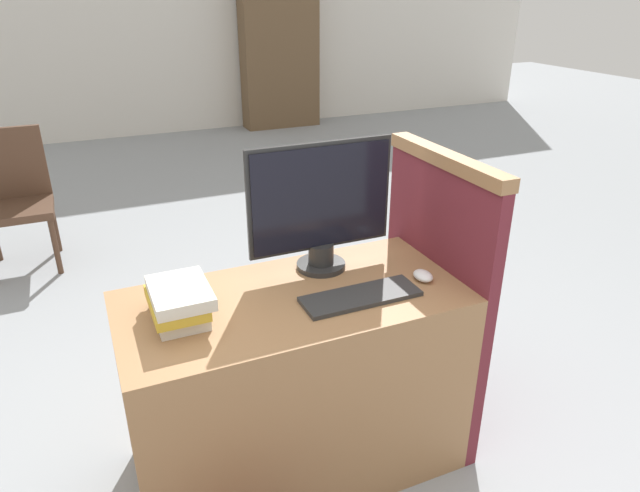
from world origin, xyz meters
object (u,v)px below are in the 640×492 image
mouse (423,276)px  far_chair (14,193)px  keyboard (361,296)px  monitor (321,207)px  book_stack (179,302)px

mouse → far_chair: far_chair is taller
keyboard → far_chair: bearing=115.9°
keyboard → mouse: 0.27m
monitor → far_chair: (-1.20, 2.25, -0.51)m
mouse → monitor: bearing=141.1°
monitor → keyboard: size_ratio=1.34×
mouse → book_stack: bearing=174.2°
keyboard → book_stack: (-0.59, 0.12, 0.05)m
monitor → keyboard: bearing=-83.7°
book_stack → far_chair: 2.51m
book_stack → far_chair: bearing=104.8°
monitor → book_stack: monitor is taller
keyboard → book_stack: 0.61m
keyboard → book_stack: bearing=168.8°
keyboard → far_chair: far_chair is taller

